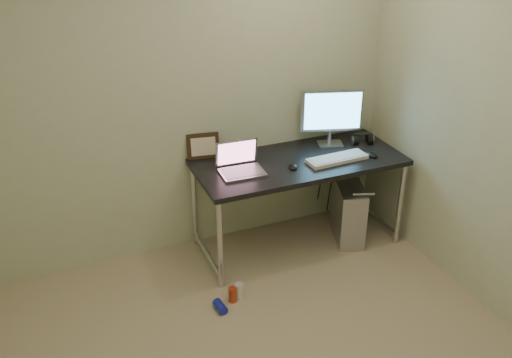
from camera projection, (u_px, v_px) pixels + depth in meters
The scene contains 16 objects.
wall_back at pixel (169, 98), 4.08m from camera, with size 3.50×0.02×2.50m, color beige.
desk at pixel (299, 169), 4.36m from camera, with size 1.59×0.70×0.75m.
tower_computer at pixel (348, 211), 4.64m from camera, with size 0.34×0.50×0.51m.
cable_a at pixel (322, 176), 4.86m from camera, with size 0.01×0.01×0.70m, color black.
cable_b at pixel (332, 177), 4.88m from camera, with size 0.01×0.01×0.72m, color black.
can_red at pixel (233, 295), 3.98m from camera, with size 0.06×0.06×0.11m, color #C03F1D.
can_white at pixel (239, 291), 4.02m from camera, with size 0.06×0.06×0.12m, color white.
can_blue at pixel (220, 307), 3.91m from camera, with size 0.06×0.06×0.12m, color #1A25B1.
laptop at pixel (240, 165), 4.13m from camera, with size 0.33×0.27×0.22m.
monitor at pixel (332, 113), 4.46m from camera, with size 0.48×0.19×0.46m.
keyboard at pixel (337, 159), 4.31m from camera, with size 0.47×0.15×0.03m, color silver.
mouse_right at pixel (372, 154), 4.37m from camera, with size 0.07×0.11×0.04m, color black.
mouse_left at pixel (293, 166), 4.19m from camera, with size 0.06×0.10×0.03m, color black.
headphones at pixel (362, 140), 4.59m from camera, with size 0.19×0.11×0.11m.
picture_frame at pixel (203, 146), 4.31m from camera, with size 0.25×0.03×0.20m, color black.
webcam at pixel (239, 143), 4.42m from camera, with size 0.04×0.04×0.11m.
Camera 1 is at (-0.92, -2.09, 2.60)m, focal length 40.00 mm.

